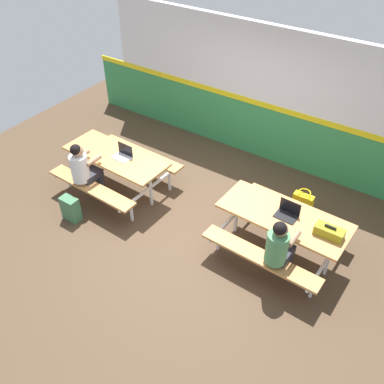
# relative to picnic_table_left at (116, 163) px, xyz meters

# --- Properties ---
(ground_plane) EXTENTS (10.00, 10.00, 0.02)m
(ground_plane) POSITION_rel_picnic_table_left_xyz_m (1.54, -0.01, -0.59)
(ground_plane) COLOR #4C3826
(accent_backdrop) EXTENTS (8.00, 0.14, 2.60)m
(accent_backdrop) POSITION_rel_picnic_table_left_xyz_m (1.54, 2.44, 0.67)
(accent_backdrop) COLOR #338C4C
(accent_backdrop) RESTS_ON ground
(picnic_table_left) EXTENTS (1.93, 1.61, 0.74)m
(picnic_table_left) POSITION_rel_picnic_table_left_xyz_m (0.00, 0.00, 0.00)
(picnic_table_left) COLOR tan
(picnic_table_left) RESTS_ON ground
(picnic_table_right) EXTENTS (1.93, 1.61, 0.74)m
(picnic_table_right) POSITION_rel_picnic_table_left_xyz_m (3.08, 0.19, 0.00)
(picnic_table_right) COLOR tan
(picnic_table_right) RESTS_ON ground
(student_nearer) EXTENTS (0.37, 0.53, 1.21)m
(student_nearer) POSITION_rel_picnic_table_left_xyz_m (-0.22, -0.55, 0.13)
(student_nearer) COLOR #2D2D38
(student_nearer) RESTS_ON ground
(student_further) EXTENTS (0.37, 0.53, 1.21)m
(student_further) POSITION_rel_picnic_table_left_xyz_m (3.27, -0.37, 0.13)
(student_further) COLOR #2D2D38
(student_further) RESTS_ON ground
(laptop_silver) EXTENTS (0.33, 0.23, 0.22)m
(laptop_silver) POSITION_rel_picnic_table_left_xyz_m (0.15, 0.03, 0.21)
(laptop_silver) COLOR silver
(laptop_silver) RESTS_ON picnic_table_left
(laptop_dark) EXTENTS (0.33, 0.23, 0.22)m
(laptop_dark) POSITION_rel_picnic_table_left_xyz_m (3.12, 0.23, 0.21)
(laptop_dark) COLOR black
(laptop_dark) RESTS_ON picnic_table_right
(toolbox_grey) EXTENTS (0.40, 0.18, 0.18)m
(toolbox_grey) POSITION_rel_picnic_table_left_xyz_m (3.76, 0.17, 0.24)
(toolbox_grey) COLOR olive
(toolbox_grey) RESTS_ON picnic_table_right
(backpack_dark) EXTENTS (0.30, 0.22, 0.44)m
(backpack_dark) POSITION_rel_picnic_table_left_xyz_m (-0.11, -1.06, -0.36)
(backpack_dark) COLOR #3F724C
(backpack_dark) RESTS_ON ground
(tote_bag_bright) EXTENTS (0.34, 0.21, 0.43)m
(tote_bag_bright) POSITION_rel_picnic_table_left_xyz_m (3.01, 1.27, -0.38)
(tote_bag_bright) COLOR yellow
(tote_bag_bright) RESTS_ON ground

